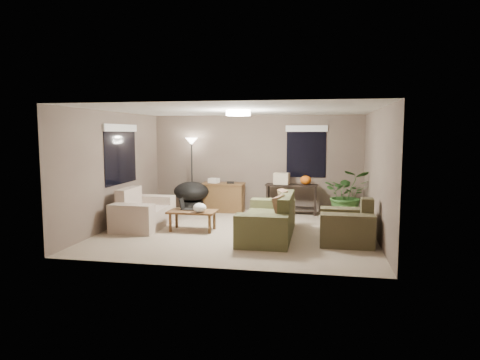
% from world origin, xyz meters
% --- Properties ---
extents(room_shell, '(5.50, 5.50, 5.50)m').
position_xyz_m(room_shell, '(0.00, 0.00, 1.25)').
color(room_shell, tan).
rests_on(room_shell, ground).
extents(main_sofa, '(0.95, 2.20, 0.85)m').
position_xyz_m(main_sofa, '(0.70, -0.34, 0.29)').
color(main_sofa, '#46482B').
rests_on(main_sofa, ground).
extents(throw_pillows, '(0.37, 1.39, 0.47)m').
position_xyz_m(throw_pillows, '(0.96, -0.34, 0.65)').
color(throw_pillows, '#8C7251').
rests_on(throw_pillows, main_sofa).
extents(loveseat, '(0.90, 1.60, 0.85)m').
position_xyz_m(loveseat, '(-2.12, -0.00, 0.30)').
color(loveseat, beige).
rests_on(loveseat, ground).
extents(armchair, '(0.95, 1.00, 0.85)m').
position_xyz_m(armchair, '(2.17, -0.59, 0.30)').
color(armchair, brown).
rests_on(armchair, ground).
extents(coffee_table, '(1.00, 0.55, 0.42)m').
position_xyz_m(coffee_table, '(-0.95, -0.13, 0.36)').
color(coffee_table, brown).
rests_on(coffee_table, ground).
extents(laptop, '(0.36, 0.23, 0.24)m').
position_xyz_m(laptop, '(-1.12, -0.03, 0.48)').
color(laptop, black).
rests_on(laptop, coffee_table).
extents(plastic_bag, '(0.31, 0.29, 0.19)m').
position_xyz_m(plastic_bag, '(-0.75, -0.28, 0.52)').
color(plastic_bag, white).
rests_on(plastic_bag, coffee_table).
extents(desk, '(1.10, 0.50, 0.75)m').
position_xyz_m(desk, '(-0.80, 2.09, 0.38)').
color(desk, brown).
rests_on(desk, ground).
extents(desk_papers, '(0.71, 0.31, 0.12)m').
position_xyz_m(desk_papers, '(-0.95, 2.08, 0.80)').
color(desk_papers, silver).
rests_on(desk_papers, desk).
extents(console_table, '(1.30, 0.40, 0.75)m').
position_xyz_m(console_table, '(0.96, 2.14, 0.44)').
color(console_table, black).
rests_on(console_table, ground).
extents(pumpkin, '(0.32, 0.32, 0.23)m').
position_xyz_m(pumpkin, '(1.31, 2.14, 0.86)').
color(pumpkin, orange).
rests_on(pumpkin, console_table).
extents(cardboard_box, '(0.41, 0.33, 0.28)m').
position_xyz_m(cardboard_box, '(0.71, 2.14, 0.89)').
color(cardboard_box, beige).
rests_on(cardboard_box, console_table).
extents(papasan_chair, '(1.17, 1.17, 0.80)m').
position_xyz_m(papasan_chair, '(-1.57, 1.82, 0.47)').
color(papasan_chair, black).
rests_on(papasan_chair, ground).
extents(floor_lamp, '(0.32, 0.32, 1.91)m').
position_xyz_m(floor_lamp, '(-1.68, 2.24, 1.60)').
color(floor_lamp, black).
rests_on(floor_lamp, ground).
extents(ceiling_fixture, '(0.50, 0.50, 0.10)m').
position_xyz_m(ceiling_fixture, '(0.00, 0.00, 2.44)').
color(ceiling_fixture, white).
rests_on(ceiling_fixture, room_shell).
extents(houseplant, '(1.07, 1.19, 0.93)m').
position_xyz_m(houseplant, '(2.30, 1.66, 0.46)').
color(houseplant, '#2D5923').
rests_on(houseplant, ground).
extents(cat_scratching_post, '(0.32, 0.32, 0.50)m').
position_xyz_m(cat_scratching_post, '(2.27, -0.08, 0.21)').
color(cat_scratching_post, tan).
rests_on(cat_scratching_post, ground).
extents(window_left, '(0.05, 1.56, 1.33)m').
position_xyz_m(window_left, '(-2.73, 0.30, 1.78)').
color(window_left, black).
rests_on(window_left, room_shell).
extents(window_back, '(1.06, 0.05, 1.33)m').
position_xyz_m(window_back, '(1.30, 2.48, 1.79)').
color(window_back, black).
rests_on(window_back, room_shell).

